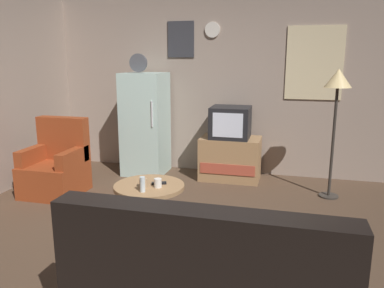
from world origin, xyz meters
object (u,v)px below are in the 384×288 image
coffee_table (150,206)px  remote_control (159,183)px  tv_stand (230,158)px  mug_ceramic_tan (143,183)px  fridge (145,124)px  mug_ceramic_white (158,183)px  couch (208,287)px  crt_tv (230,122)px  armchair (56,167)px  standing_lamp (337,88)px  wine_glass (143,184)px

coffee_table → remote_control: bearing=26.5°
tv_stand → mug_ceramic_tan: tv_stand is taller
fridge → mug_ceramic_white: size_ratio=19.67×
fridge → couch: size_ratio=1.04×
coffee_table → remote_control: size_ratio=4.80×
crt_tv → remote_control: bearing=-104.5°
tv_stand → armchair: size_ratio=0.88×
mug_ceramic_tan → armchair: 1.68m
fridge → armchair: bearing=-125.4°
remote_control → couch: couch is taller
coffee_table → crt_tv: bearing=73.2°
tv_stand → fridge: bearing=-179.4°
coffee_table → mug_ceramic_tan: (-0.03, -0.09, 0.27)m
remote_control → couch: (0.82, -1.43, -0.15)m
fridge → armchair: 1.44m
remote_control → couch: size_ratio=0.09×
coffee_table → mug_ceramic_white: size_ratio=8.00×
crt_tv → armchair: size_ratio=0.56×
coffee_table → mug_ceramic_white: bearing=-23.3°
coffee_table → couch: couch is taller
tv_stand → remote_control: (-0.46, -1.75, 0.16)m
standing_lamp → remote_control: 2.40m
fridge → crt_tv: (1.27, 0.01, 0.07)m
wine_glass → mug_ceramic_tan: (-0.04, 0.12, -0.03)m
coffee_table → wine_glass: 0.37m
standing_lamp → couch: (-0.97, -2.76, -1.05)m
remote_control → crt_tv: bearing=52.2°
tv_stand → mug_ceramic_white: size_ratio=9.33×
tv_stand → mug_ceramic_white: (-0.44, -1.85, 0.19)m
wine_glass → mug_ceramic_tan: wine_glass is taller
mug_ceramic_tan → remote_control: (0.12, 0.13, -0.03)m
standing_lamp → mug_ceramic_white: bearing=-141.0°
remote_control → mug_ceramic_white: bearing=-100.5°
standing_lamp → remote_control: size_ratio=10.60×
standing_lamp → wine_glass: bearing=-139.5°
standing_lamp → wine_glass: size_ratio=10.60×
coffee_table → wine_glass: bearing=-86.3°
crt_tv → remote_control: crt_tv is taller
crt_tv → coffee_table: size_ratio=0.75×
crt_tv → mug_ceramic_tan: crt_tv is taller
fridge → crt_tv: bearing=0.6°
crt_tv → armchair: (-2.07, -1.13, -0.49)m
coffee_table → remote_control: 0.26m
tv_stand → remote_control: tv_stand is taller
fridge → standing_lamp: bearing=-8.8°
fridge → crt_tv: fridge is taller
tv_stand → coffee_table: size_ratio=1.17×
fridge → wine_glass: bearing=-69.6°
fridge → wine_glass: 2.14m
fridge → remote_control: 1.94m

